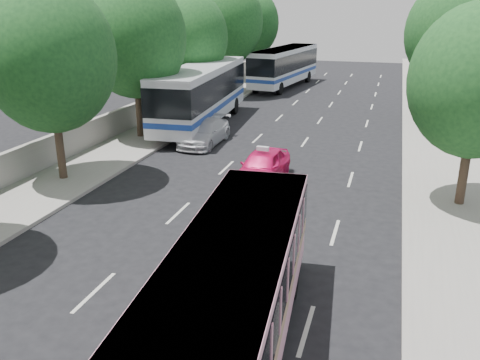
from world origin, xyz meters
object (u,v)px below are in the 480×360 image
at_px(pink_bus, 234,286).
at_px(tour_coach_rear, 285,64).
at_px(pink_taxi, 262,166).
at_px(white_pickup, 205,132).
at_px(tour_coach_front, 201,90).

height_order(pink_bus, tour_coach_rear, tour_coach_rear).
relative_size(pink_taxi, tour_coach_rear, 0.35).
relative_size(white_pickup, tour_coach_front, 0.36).
relative_size(pink_bus, white_pickup, 2.02).
xyz_separation_m(white_pickup, tour_coach_rear, (-0.00, 21.76, 1.52)).
bearing_deg(tour_coach_front, pink_bus, -71.47).
bearing_deg(tour_coach_rear, tour_coach_front, -88.04).
relative_size(pink_taxi, tour_coach_front, 0.33).
distance_m(pink_bus, tour_coach_front, 23.50).
bearing_deg(tour_coach_rear, white_pickup, -82.15).
xyz_separation_m(pink_bus, white_pickup, (-7.25, 17.37, -1.18)).
xyz_separation_m(tour_coach_front, tour_coach_rear, (1.80, 17.44, -0.14)).
bearing_deg(tour_coach_rear, pink_bus, -71.65).
distance_m(pink_bus, white_pickup, 18.86).
bearing_deg(pink_bus, tour_coach_front, 107.79).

